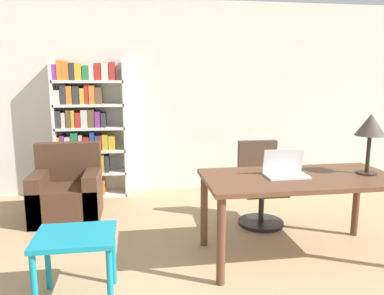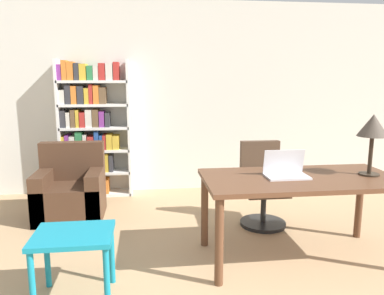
# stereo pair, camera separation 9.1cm
# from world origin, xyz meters

# --- Properties ---
(wall_back) EXTENTS (8.00, 0.06, 2.70)m
(wall_back) POSITION_xyz_m (0.00, 4.53, 1.35)
(wall_back) COLOR silver
(wall_back) RESTS_ON ground_plane
(desk) EXTENTS (1.72, 0.85, 0.76)m
(desk) POSITION_xyz_m (0.67, 2.17, 0.67)
(desk) COLOR brown
(desk) RESTS_ON ground_plane
(laptop) EXTENTS (0.37, 0.22, 0.23)m
(laptop) POSITION_xyz_m (0.54, 2.20, 0.82)
(laptop) COLOR silver
(laptop) RESTS_ON desk
(table_lamp) EXTENTS (0.27, 0.27, 0.55)m
(table_lamp) POSITION_xyz_m (1.31, 2.17, 1.19)
(table_lamp) COLOR #2D2319
(table_lamp) RESTS_ON desk
(office_chair) EXTENTS (0.51, 0.51, 0.93)m
(office_chair) POSITION_xyz_m (0.60, 3.03, 0.43)
(office_chair) COLOR black
(office_chair) RESTS_ON ground_plane
(side_table_blue) EXTENTS (0.57, 0.47, 0.52)m
(side_table_blue) POSITION_xyz_m (-1.23, 1.75, 0.43)
(side_table_blue) COLOR teal
(side_table_blue) RESTS_ON ground_plane
(armchair) EXTENTS (0.75, 0.66, 0.87)m
(armchair) POSITION_xyz_m (-1.58, 3.50, 0.29)
(armchair) COLOR #472D1E
(armchair) RESTS_ON ground_plane
(bookshelf) EXTENTS (0.96, 0.28, 1.88)m
(bookshelf) POSITION_xyz_m (-1.45, 4.34, 0.93)
(bookshelf) COLOR white
(bookshelf) RESTS_ON ground_plane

